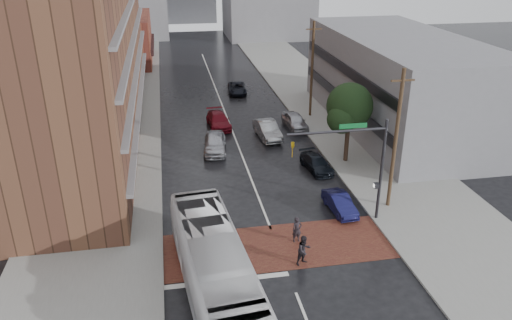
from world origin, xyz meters
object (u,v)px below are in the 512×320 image
object	(u,v)px
transit_bus	(215,268)
car_parked_mid	(316,163)
car_travel_b	(267,130)
car_parked_far	(295,121)
car_travel_a	(215,143)
car_parked_near	(340,203)
suv_travel	(237,88)
pedestrian_a	(297,230)
pedestrian_b	(304,250)
car_travel_c	(219,120)

from	to	relation	value
transit_bus	car_parked_mid	distance (m)	17.34
car_travel_b	car_parked_far	bearing A→B (deg)	27.22
car_travel_a	car_parked_far	xyz separation A→B (m)	(8.53, 4.59, -0.07)
car_parked_near	car_travel_b	bearing A→B (deg)	93.53
transit_bus	suv_travel	size ratio (longest dim) A/B	2.79
transit_bus	car_travel_b	world-z (taller)	transit_bus
pedestrian_a	car_parked_mid	size ratio (longest dim) A/B	0.41
pedestrian_b	suv_travel	xyz separation A→B (m)	(1.30, 35.61, -0.30)
pedestrian_a	car_travel_c	xyz separation A→B (m)	(-2.49, 21.61, -0.14)
car_travel_a	car_parked_far	world-z (taller)	car_travel_a
pedestrian_b	car_parked_far	xyz separation A→B (m)	(5.20, 22.27, -0.17)
pedestrian_a	car_travel_b	size ratio (longest dim) A/B	0.35
car_travel_a	car_travel_c	bearing A→B (deg)	87.75
pedestrian_a	pedestrian_b	world-z (taller)	pedestrian_b
car_parked_mid	car_parked_far	distance (m)	9.96
pedestrian_b	car_travel_b	xyz separation A→B (m)	(1.97, 20.22, -0.13)
transit_bus	car_parked_mid	xyz separation A→B (m)	(9.84, 14.23, -1.18)
car_travel_a	car_parked_near	world-z (taller)	car_travel_a
car_travel_c	car_travel_b	bearing A→B (deg)	-45.20
car_travel_a	car_parked_near	size ratio (longest dim) A/B	1.29
car_travel_a	transit_bus	bearing A→B (deg)	-88.89
transit_bus	car_travel_a	world-z (taller)	transit_bus
car_travel_b	car_parked_far	world-z (taller)	car_travel_b
transit_bus	car_parked_near	bearing A→B (deg)	32.47
car_travel_c	car_parked_near	world-z (taller)	car_travel_c
pedestrian_a	car_parked_mid	bearing A→B (deg)	57.85
transit_bus	suv_travel	xyz separation A→B (m)	(6.68, 37.50, -1.14)
pedestrian_b	car_parked_mid	world-z (taller)	pedestrian_b
car_parked_mid	transit_bus	bearing A→B (deg)	-132.90
transit_bus	pedestrian_b	bearing A→B (deg)	13.89
car_travel_c	suv_travel	bearing A→B (deg)	68.87
pedestrian_a	car_parked_near	distance (m)	5.02
pedestrian_a	car_travel_b	xyz separation A→B (m)	(1.77, 17.87, -0.05)
car_travel_a	pedestrian_a	bearing A→B (deg)	-69.95
pedestrian_a	car_parked_far	xyz separation A→B (m)	(5.00, 19.91, -0.09)
car_travel_a	suv_travel	bearing A→B (deg)	82.60
car_parked_near	car_parked_far	world-z (taller)	car_parked_far
car_travel_b	suv_travel	size ratio (longest dim) A/B	1.07
pedestrian_b	car_parked_near	xyz separation A→B (m)	(4.10, 5.50, -0.31)
car_parked_far	car_travel_a	bearing A→B (deg)	-156.32
pedestrian_a	car_travel_a	distance (m)	15.72
suv_travel	car_parked_far	bearing A→B (deg)	-69.47
pedestrian_b	car_parked_near	size ratio (longest dim) A/B	0.50
suv_travel	car_parked_mid	xyz separation A→B (m)	(3.16, -23.27, -0.04)
suv_travel	car_parked_near	xyz separation A→B (m)	(2.80, -30.11, -0.02)
pedestrian_b	car_travel_a	world-z (taller)	pedestrian_b
car_travel_a	car_parked_mid	world-z (taller)	car_travel_a
transit_bus	car_parked_far	world-z (taller)	transit_bus
pedestrian_a	car_parked_mid	distance (m)	10.86
pedestrian_a	car_travel_c	distance (m)	21.75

